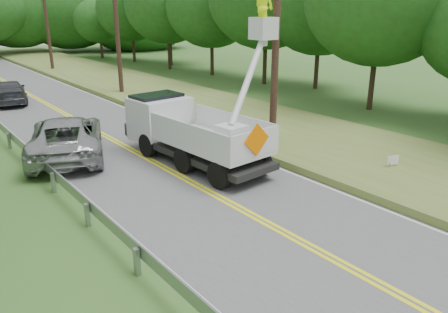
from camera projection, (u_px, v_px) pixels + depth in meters
ground at (392, 292)px, 9.53m from camera, size 140.00×140.00×0.00m
road at (117, 142)px, 19.96m from camera, size 7.20×96.00×0.03m
guardrail at (17, 142)px, 18.13m from camera, size 0.18×48.00×0.77m
utility_poles at (172, 19)px, 23.39m from camera, size 1.60×43.30×10.00m
tall_grass_verge at (236, 116)px, 24.04m from camera, size 7.00×96.00×0.30m
treeline_right at (244, 4)px, 34.11m from camera, size 11.78×53.57×10.94m
bucket_truck at (187, 121)px, 17.58m from camera, size 4.77×6.97×6.70m
suv_silver at (66, 137)px, 17.84m from camera, size 4.78×6.60×1.67m
suv_darkgrey at (9, 92)px, 27.80m from camera, size 2.86×5.15×1.41m
yard_sign at (393, 161)px, 16.09m from camera, size 0.47×0.19×0.70m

